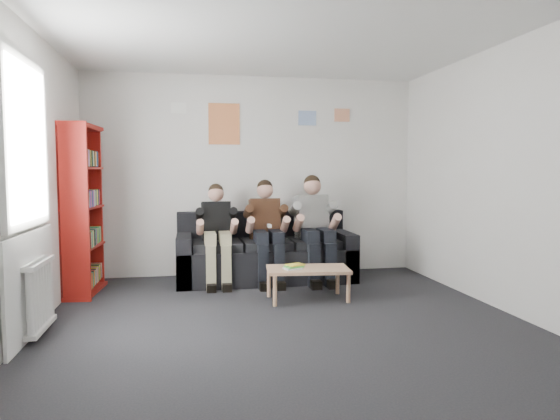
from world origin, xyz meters
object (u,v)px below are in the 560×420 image
Objects in this scene: bookshelf at (84,210)px; coffee_table at (308,272)px; person_middle at (267,231)px; person_left at (217,234)px; person_right at (315,228)px; sofa at (265,255)px.

bookshelf is 2.68m from coffee_table.
person_middle is (-0.31, 0.93, 0.34)m from coffee_table.
person_left is at bearing 179.05° from person_middle.
person_left is (-0.94, 0.93, 0.32)m from coffee_table.
person_left is 0.92× the size of person_right.
person_right reaches higher than sofa.
bookshelf is (-2.16, -0.35, 0.66)m from sofa.
sofa is at bearing 105.39° from coffee_table.
person_left is at bearing 135.33° from coffee_table.
person_middle is at bearing -90.00° from sofa.
person_right is (0.63, -0.00, 0.02)m from person_middle.
person_middle is 0.96× the size of person_right.
sofa is 1.65× the size of person_right.
sofa is at bearing 14.20° from bookshelf.
person_middle is 0.63m from person_right.
person_left is (1.53, 0.15, -0.33)m from bookshelf.
coffee_table is at bearing -74.61° from sofa.
bookshelf is 1.49× the size of person_middle.
person_right is at bearing -0.94° from person_middle.
person_middle reaches higher than coffee_table.
sofa reaches higher than coffee_table.
bookshelf is 2.18× the size of coffee_table.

